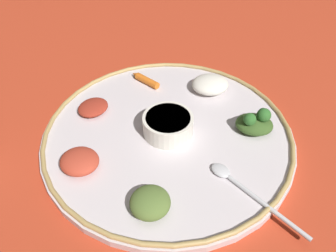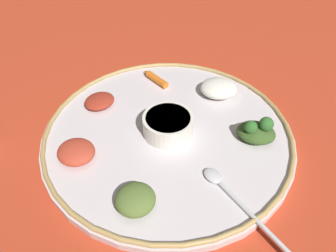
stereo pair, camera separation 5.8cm
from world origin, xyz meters
name	(u,v)px [view 2 (the right image)]	position (x,y,z in m)	size (l,w,h in m)	color
ground_plane	(168,138)	(0.00, 0.00, 0.00)	(2.40, 2.40, 0.00)	#B7381E
platter	(168,135)	(0.00, 0.00, 0.01)	(0.45, 0.45, 0.01)	silver
platter_rim	(168,131)	(0.00, 0.00, 0.02)	(0.45, 0.45, 0.01)	tan
center_bowl	(168,124)	(0.00, 0.00, 0.03)	(0.09, 0.09, 0.04)	silver
spoon	(232,195)	(0.11, -0.13, 0.02)	(0.13, 0.15, 0.01)	silver
greens_pile	(257,129)	(0.16, 0.00, 0.03)	(0.08, 0.07, 0.05)	#385623
carrot_near_spoon	(155,78)	(-0.04, 0.16, 0.02)	(0.06, 0.06, 0.01)	orange
mound_collards	(135,199)	(-0.03, -0.16, 0.03)	(0.06, 0.06, 0.03)	#567033
mound_beet	(99,101)	(-0.14, 0.06, 0.02)	(0.06, 0.05, 0.02)	maroon
mound_rice_white	(219,88)	(0.09, 0.12, 0.03)	(0.08, 0.07, 0.03)	silver
mound_berbere_red	(76,152)	(-0.15, -0.08, 0.03)	(0.06, 0.06, 0.03)	#B73D28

